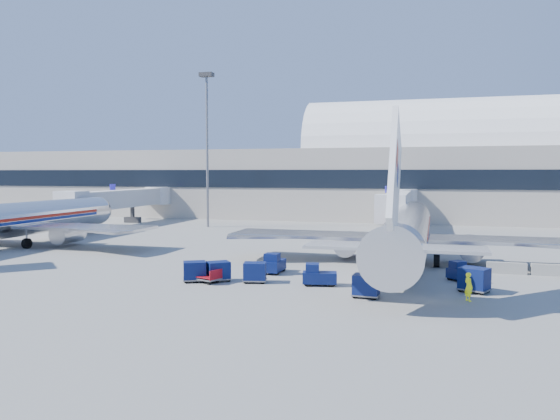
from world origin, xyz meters
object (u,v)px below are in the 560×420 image
(tug_lead, at_px, (318,276))
(jetbridge_mid, at_px, (125,199))
(airliner_main, at_px, (407,231))
(mast_west, at_px, (207,127))
(cart_train_c, at_px, (195,271))
(barrier_mid, at_px, (552,270))
(tug_left, at_px, (274,264))
(airliner_mid, at_px, (13,220))
(cart_solo_far, at_px, (474,279))
(jetbridge_near, at_px, (398,203))
(ramp_worker, at_px, (469,287))
(tug_right, at_px, (461,272))
(barrier_near, at_px, (507,268))
(cart_train_b, at_px, (219,271))
(cart_open_red, at_px, (207,278))
(cart_train_a, at_px, (255,272))
(cart_solo_near, at_px, (366,285))

(tug_lead, bearing_deg, jetbridge_mid, 125.00)
(airliner_main, bearing_deg, mast_west, 139.64)
(mast_west, relative_size, cart_train_c, 10.62)
(barrier_mid, height_order, tug_left, tug_left)
(airliner_mid, distance_m, cart_train_c, 30.01)
(tug_left, bearing_deg, cart_solo_far, -99.67)
(jetbridge_near, relative_size, ramp_worker, 15.05)
(tug_lead, xyz_separation_m, tug_right, (9.97, 4.38, -0.05))
(jetbridge_mid, xyz_separation_m, tug_left, (34.34, -33.69, -3.17))
(barrier_near, height_order, cart_train_c, cart_train_c)
(cart_train_b, relative_size, cart_train_c, 0.99)
(tug_right, xyz_separation_m, cart_open_red, (-18.06, -5.64, -0.30))
(mast_west, height_order, cart_open_red, mast_west)
(cart_train_a, bearing_deg, cart_solo_far, -9.08)
(jetbridge_near, bearing_deg, mast_west, -178.32)
(airliner_main, distance_m, cart_open_red, 18.64)
(barrier_near, xyz_separation_m, cart_train_b, (-21.09, -9.15, 0.34))
(cart_train_c, xyz_separation_m, cart_solo_near, (12.88, -1.68, -0.00))
(barrier_mid, xyz_separation_m, cart_train_a, (-21.62, -8.88, 0.35))
(cart_train_c, relative_size, ramp_worker, 1.16)
(tug_right, height_order, ramp_worker, ramp_worker)
(airliner_mid, xyz_separation_m, jetbridge_mid, (-2.40, 26.30, 1.00))
(airliner_mid, height_order, cart_train_a, airliner_mid)
(jetbridge_mid, xyz_separation_m, cart_train_a, (34.08, -37.69, -3.13))
(airliner_main, distance_m, jetbridge_mid, 51.62)
(jetbridge_near, bearing_deg, tug_lead, -94.89)
(cart_train_a, relative_size, cart_train_c, 0.91)
(cart_train_a, bearing_deg, cart_train_b, 172.98)
(airliner_mid, relative_size, mast_west, 1.65)
(barrier_mid, xyz_separation_m, tug_lead, (-16.91, -8.62, 0.27))
(airliner_main, xyz_separation_m, mast_west, (-30.00, 25.49, 11.87))
(airliner_main, xyz_separation_m, tug_left, (-10.06, -7.39, -2.17))
(tug_right, bearing_deg, cart_solo_far, -31.97)
(tug_right, relative_size, cart_solo_far, 1.04)
(barrier_mid, relative_size, tug_left, 1.16)
(jetbridge_mid, bearing_deg, cart_train_b, -50.48)
(airliner_mid, height_order, barrier_mid, airliner_mid)
(airliner_mid, relative_size, cart_solo_near, 20.64)
(cart_open_red, xyz_separation_m, ramp_worker, (18.19, -0.78, 0.54))
(airliner_mid, relative_size, cart_train_c, 17.51)
(barrier_near, bearing_deg, ramp_worker, -108.19)
(tug_lead, relative_size, cart_solo_far, 1.11)
(airliner_mid, bearing_deg, mast_west, 64.79)
(jetbridge_near, bearing_deg, cart_train_b, -105.72)
(airliner_main, xyz_separation_m, tug_lead, (-5.61, -11.13, -2.21))
(barrier_near, height_order, cart_train_b, cart_train_b)
(tug_right, xyz_separation_m, cart_train_a, (-14.68, -4.64, 0.12))
(barrier_near, bearing_deg, cart_train_a, -154.14)
(barrier_mid, xyz_separation_m, tug_right, (-6.94, -4.24, 0.22))
(cart_train_a, bearing_deg, barrier_mid, 9.66)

